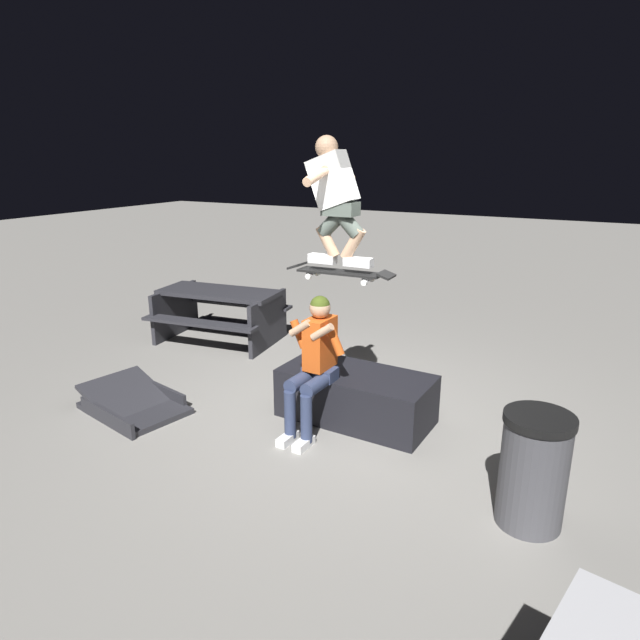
{
  "coord_description": "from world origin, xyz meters",
  "views": [
    {
      "loc": [
        -2.23,
        4.64,
        2.62
      ],
      "look_at": [
        0.11,
        0.26,
        1.11
      ],
      "focal_mm": 30.9,
      "sensor_mm": 36.0,
      "label": 1
    }
  ],
  "objects": [
    {
      "name": "ground_plane",
      "position": [
        0.0,
        0.0,
        0.0
      ],
      "size": [
        40.0,
        40.0,
        0.0
      ],
      "primitive_type": "plane",
      "color": "gray"
    },
    {
      "name": "picnic_table_back",
      "position": [
        2.63,
        -1.39,
        0.5
      ],
      "size": [
        1.86,
        1.54,
        0.75
      ],
      "color": "#28282D",
      "rests_on": "ground"
    },
    {
      "name": "trash_bin",
      "position": [
        -1.95,
        0.86,
        0.44
      ],
      "size": [
        0.5,
        0.5,
        0.87
      ],
      "color": "#47474C",
      "rests_on": "ground"
    },
    {
      "name": "skateboard",
      "position": [
        -0.07,
        0.22,
        1.58
      ],
      "size": [
        1.02,
        0.21,
        0.13
      ],
      "color": "black"
    },
    {
      "name": "person_sitting_on_ledge",
      "position": [
        0.12,
        0.37,
        0.75
      ],
      "size": [
        0.59,
        0.76,
        1.34
      ],
      "color": "#2D3856",
      "rests_on": "ground"
    },
    {
      "name": "skater_airborne",
      "position": [
        -0.02,
        0.22,
        2.26
      ],
      "size": [
        0.62,
        0.89,
        1.12
      ],
      "color": "white"
    },
    {
      "name": "ledge_box_main",
      "position": [
        -0.14,
        -0.05,
        0.25
      ],
      "size": [
        1.56,
        0.79,
        0.51
      ],
      "primitive_type": "cube",
      "rotation": [
        0.0,
        0.0,
        -0.04
      ],
      "color": "black",
      "rests_on": "ground"
    },
    {
      "name": "kicker_ramp",
      "position": [
        2.0,
        0.89,
        0.06
      ],
      "size": [
        1.21,
        0.97,
        0.36
      ],
      "color": "#28282D",
      "rests_on": "ground"
    }
  ]
}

